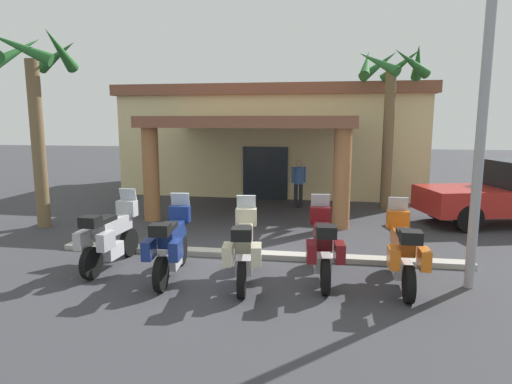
{
  "coord_description": "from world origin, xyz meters",
  "views": [
    {
      "loc": [
        2.42,
        -9.42,
        3.19
      ],
      "look_at": [
        0.51,
        2.48,
        1.2
      ],
      "focal_mm": 31.07,
      "sensor_mm": 36.0,
      "label": 1
    }
  ],
  "objects_px": {
    "pedestrian": "(298,180)",
    "motorcycle_orange": "(403,252)",
    "motel_building": "(275,138)",
    "palm_tree_roadside": "(34,88)",
    "roadside_sign": "(489,37)",
    "palm_tree_near_portico": "(391,90)",
    "motorcycle_silver": "(110,236)",
    "motorcycle_blue": "(171,244)",
    "motorcycle_cream": "(244,248)",
    "motorcycle_maroon": "(323,246)",
    "pickup_truck_red": "(511,194)"
  },
  "relations": [
    {
      "from": "motorcycle_silver",
      "to": "motorcycle_orange",
      "type": "distance_m",
      "value": 6.07
    },
    {
      "from": "pickup_truck_red",
      "to": "palm_tree_near_portico",
      "type": "distance_m",
      "value": 5.1
    },
    {
      "from": "motorcycle_blue",
      "to": "motorcycle_silver",
      "type": "bearing_deg",
      "value": 70.47
    },
    {
      "from": "motorcycle_cream",
      "to": "palm_tree_near_portico",
      "type": "bearing_deg",
      "value": -31.84
    },
    {
      "from": "motorcycle_silver",
      "to": "palm_tree_near_portico",
      "type": "height_order",
      "value": "palm_tree_near_portico"
    },
    {
      "from": "palm_tree_near_portico",
      "to": "palm_tree_roadside",
      "type": "distance_m",
      "value": 11.37
    },
    {
      "from": "motel_building",
      "to": "pickup_truck_red",
      "type": "xyz_separation_m",
      "value": [
        7.93,
        -5.89,
        -1.39
      ]
    },
    {
      "from": "pedestrian",
      "to": "palm_tree_roadside",
      "type": "xyz_separation_m",
      "value": [
        -7.32,
        -4.14,
        3.04
      ]
    },
    {
      "from": "pickup_truck_red",
      "to": "palm_tree_roadside",
      "type": "bearing_deg",
      "value": 175.73
    },
    {
      "from": "motorcycle_silver",
      "to": "motorcycle_cream",
      "type": "distance_m",
      "value": 3.07
    },
    {
      "from": "motorcycle_maroon",
      "to": "motorcycle_orange",
      "type": "xyz_separation_m",
      "value": [
        1.52,
        -0.14,
        0.0
      ]
    },
    {
      "from": "palm_tree_near_portico",
      "to": "palm_tree_roadside",
      "type": "xyz_separation_m",
      "value": [
        -10.44,
        -4.49,
        -0.13
      ]
    },
    {
      "from": "motorcycle_maroon",
      "to": "motel_building",
      "type": "bearing_deg",
      "value": 6.13
    },
    {
      "from": "motorcycle_silver",
      "to": "motel_building",
      "type": "bearing_deg",
      "value": -7.68
    },
    {
      "from": "motorcycle_silver",
      "to": "pickup_truck_red",
      "type": "xyz_separation_m",
      "value": [
        10.15,
        5.67,
        0.24
      ]
    },
    {
      "from": "motorcycle_maroon",
      "to": "roadside_sign",
      "type": "bearing_deg",
      "value": -94.39
    },
    {
      "from": "motorcycle_maroon",
      "to": "palm_tree_near_portico",
      "type": "distance_m",
      "value": 8.67
    },
    {
      "from": "palm_tree_near_portico",
      "to": "roadside_sign",
      "type": "xyz_separation_m",
      "value": [
        0.63,
        -7.6,
        0.44
      ]
    },
    {
      "from": "palm_tree_near_portico",
      "to": "roadside_sign",
      "type": "relative_size",
      "value": 0.83
    },
    {
      "from": "motorcycle_blue",
      "to": "motorcycle_cream",
      "type": "height_order",
      "value": "same"
    },
    {
      "from": "pedestrian",
      "to": "roadside_sign",
      "type": "xyz_separation_m",
      "value": [
        3.75,
        -7.25,
        3.61
      ]
    },
    {
      "from": "motorcycle_orange",
      "to": "motorcycle_maroon",
      "type": "bearing_deg",
      "value": 84.66
    },
    {
      "from": "palm_tree_roadside",
      "to": "motel_building",
      "type": "bearing_deg",
      "value": 54.9
    },
    {
      "from": "palm_tree_roadside",
      "to": "pedestrian",
      "type": "bearing_deg",
      "value": 29.46
    },
    {
      "from": "pedestrian",
      "to": "motorcycle_orange",
      "type": "bearing_deg",
      "value": 7.85
    },
    {
      "from": "motorcycle_orange",
      "to": "roadside_sign",
      "type": "distance_m",
      "value": 4.13
    },
    {
      "from": "motorcycle_blue",
      "to": "motorcycle_cream",
      "type": "xyz_separation_m",
      "value": [
        1.52,
        -0.05,
        0.0
      ]
    },
    {
      "from": "motorcycle_maroon",
      "to": "palm_tree_roadside",
      "type": "relative_size",
      "value": 0.39
    },
    {
      "from": "pedestrian",
      "to": "motorcycle_maroon",
      "type": "bearing_deg",
      "value": -3.08
    },
    {
      "from": "roadside_sign",
      "to": "motel_building",
      "type": "bearing_deg",
      "value": 113.88
    },
    {
      "from": "motel_building",
      "to": "motorcycle_orange",
      "type": "distance_m",
      "value": 12.48
    },
    {
      "from": "motorcycle_blue",
      "to": "palm_tree_near_portico",
      "type": "distance_m",
      "value": 10.14
    },
    {
      "from": "palm_tree_near_portico",
      "to": "motorcycle_orange",
      "type": "bearing_deg",
      "value": -94.75
    },
    {
      "from": "motorcycle_orange",
      "to": "roadside_sign",
      "type": "relative_size",
      "value": 0.32
    },
    {
      "from": "motorcycle_silver",
      "to": "pickup_truck_red",
      "type": "height_order",
      "value": "pickup_truck_red"
    },
    {
      "from": "motorcycle_cream",
      "to": "motorcycle_blue",
      "type": "bearing_deg",
      "value": 80.73
    },
    {
      "from": "pickup_truck_red",
      "to": "motorcycle_blue",
      "type": "bearing_deg",
      "value": -159.67
    },
    {
      "from": "motorcycle_maroon",
      "to": "pedestrian",
      "type": "xyz_separation_m",
      "value": [
        -0.96,
        7.29,
        0.31
      ]
    },
    {
      "from": "motel_building",
      "to": "pickup_truck_red",
      "type": "height_order",
      "value": "motel_building"
    },
    {
      "from": "motel_building",
      "to": "motorcycle_blue",
      "type": "distance_m",
      "value": 12.09
    },
    {
      "from": "roadside_sign",
      "to": "palm_tree_roadside",
      "type": "bearing_deg",
      "value": 164.32
    },
    {
      "from": "motorcycle_blue",
      "to": "motorcycle_maroon",
      "type": "relative_size",
      "value": 1.0
    },
    {
      "from": "pedestrian",
      "to": "pickup_truck_red",
      "type": "xyz_separation_m",
      "value": [
        6.55,
        -1.57,
        -0.08
      ]
    },
    {
      "from": "motel_building",
      "to": "palm_tree_roadside",
      "type": "distance_m",
      "value": 10.49
    },
    {
      "from": "motorcycle_orange",
      "to": "pickup_truck_red",
      "type": "xyz_separation_m",
      "value": [
        4.08,
        5.86,
        0.24
      ]
    },
    {
      "from": "pedestrian",
      "to": "pickup_truck_red",
      "type": "bearing_deg",
      "value": 66.01
    },
    {
      "from": "motorcycle_cream",
      "to": "roadside_sign",
      "type": "distance_m",
      "value": 5.84
    },
    {
      "from": "motel_building",
      "to": "motorcycle_orange",
      "type": "bearing_deg",
      "value": -70.81
    },
    {
      "from": "motorcycle_orange",
      "to": "motorcycle_blue",
      "type": "bearing_deg",
      "value": 92.54
    },
    {
      "from": "motorcycle_orange",
      "to": "pickup_truck_red",
      "type": "distance_m",
      "value": 7.15
    }
  ]
}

